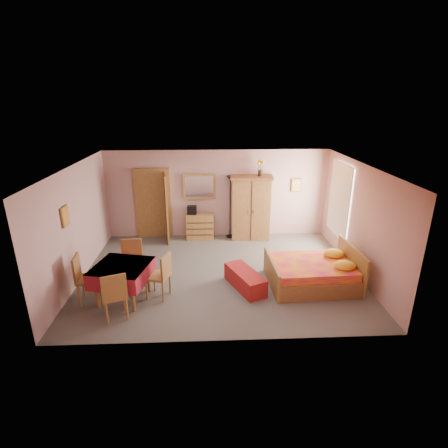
{
  "coord_description": "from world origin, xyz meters",
  "views": [
    {
      "loc": [
        -0.26,
        -7.53,
        4.0
      ],
      "look_at": [
        0.1,
        0.3,
        1.15
      ],
      "focal_mm": 28.0,
      "sensor_mm": 36.0,
      "label": 1
    }
  ],
  "objects_px": {
    "wall_mirror": "(199,186)",
    "chair_south": "(114,294)",
    "bed": "(312,266)",
    "floor_lamp": "(230,207)",
    "chair_west": "(89,278)",
    "chair_east": "(158,275)",
    "chair_north": "(132,263)",
    "stereo": "(192,210)",
    "sunflower_vase": "(260,168)",
    "bench": "(245,280)",
    "dining_table": "(123,282)",
    "chest_of_drawers": "(200,226)",
    "wardrobe": "(251,208)"
  },
  "relations": [
    {
      "from": "chair_south",
      "to": "chair_east",
      "type": "bearing_deg",
      "value": 23.25
    },
    {
      "from": "wall_mirror",
      "to": "chair_south",
      "type": "height_order",
      "value": "wall_mirror"
    },
    {
      "from": "wardrobe",
      "to": "sunflower_vase",
      "type": "xyz_separation_m",
      "value": [
        0.25,
        0.05,
        1.18
      ]
    },
    {
      "from": "floor_lamp",
      "to": "chair_west",
      "type": "relative_size",
      "value": 1.84
    },
    {
      "from": "chair_east",
      "to": "dining_table",
      "type": "bearing_deg",
      "value": 113.72
    },
    {
      "from": "chest_of_drawers",
      "to": "chair_north",
      "type": "xyz_separation_m",
      "value": [
        -1.48,
        -2.66,
        0.13
      ]
    },
    {
      "from": "chair_east",
      "to": "chair_south",
      "type": "bearing_deg",
      "value": 151.85
    },
    {
      "from": "sunflower_vase",
      "to": "bed",
      "type": "bearing_deg",
      "value": -74.41
    },
    {
      "from": "floor_lamp",
      "to": "chest_of_drawers",
      "type": "bearing_deg",
      "value": -175.3
    },
    {
      "from": "chest_of_drawers",
      "to": "chair_east",
      "type": "height_order",
      "value": "chair_east"
    },
    {
      "from": "floor_lamp",
      "to": "sunflower_vase",
      "type": "height_order",
      "value": "sunflower_vase"
    },
    {
      "from": "bench",
      "to": "dining_table",
      "type": "height_order",
      "value": "dining_table"
    },
    {
      "from": "bed",
      "to": "chair_east",
      "type": "distance_m",
      "value": 3.39
    },
    {
      "from": "stereo",
      "to": "chair_north",
      "type": "height_order",
      "value": "chair_north"
    },
    {
      "from": "chair_south",
      "to": "chair_north",
      "type": "distance_m",
      "value": 1.28
    },
    {
      "from": "sunflower_vase",
      "to": "dining_table",
      "type": "height_order",
      "value": "sunflower_vase"
    },
    {
      "from": "stereo",
      "to": "floor_lamp",
      "type": "relative_size",
      "value": 0.14
    },
    {
      "from": "floor_lamp",
      "to": "bed",
      "type": "height_order",
      "value": "floor_lamp"
    },
    {
      "from": "dining_table",
      "to": "sunflower_vase",
      "type": "bearing_deg",
      "value": 45.29
    },
    {
      "from": "dining_table",
      "to": "floor_lamp",
      "type": "bearing_deg",
      "value": 54.26
    },
    {
      "from": "chair_north",
      "to": "chair_east",
      "type": "distance_m",
      "value": 0.87
    },
    {
      "from": "chest_of_drawers",
      "to": "floor_lamp",
      "type": "xyz_separation_m",
      "value": [
        0.9,
        0.07,
        0.56
      ]
    },
    {
      "from": "chest_of_drawers",
      "to": "sunflower_vase",
      "type": "height_order",
      "value": "sunflower_vase"
    },
    {
      "from": "sunflower_vase",
      "to": "dining_table",
      "type": "relative_size",
      "value": 0.43
    },
    {
      "from": "chair_north",
      "to": "chair_east",
      "type": "height_order",
      "value": "chair_north"
    },
    {
      "from": "floor_lamp",
      "to": "bed",
      "type": "bearing_deg",
      "value": -60.6
    },
    {
      "from": "chest_of_drawers",
      "to": "wardrobe",
      "type": "distance_m",
      "value": 1.61
    },
    {
      "from": "wardrobe",
      "to": "chair_east",
      "type": "height_order",
      "value": "wardrobe"
    },
    {
      "from": "chair_north",
      "to": "sunflower_vase",
      "type": "bearing_deg",
      "value": -144.32
    },
    {
      "from": "bed",
      "to": "wardrobe",
      "type": "bearing_deg",
      "value": 108.12
    },
    {
      "from": "wall_mirror",
      "to": "bed",
      "type": "xyz_separation_m",
      "value": [
        2.55,
        -3.07,
        -1.11
      ]
    },
    {
      "from": "chest_of_drawers",
      "to": "dining_table",
      "type": "relative_size",
      "value": 0.75
    },
    {
      "from": "dining_table",
      "to": "chair_south",
      "type": "distance_m",
      "value": 0.64
    },
    {
      "from": "stereo",
      "to": "chair_north",
      "type": "bearing_deg",
      "value": -114.86
    },
    {
      "from": "floor_lamp",
      "to": "bed",
      "type": "relative_size",
      "value": 0.99
    },
    {
      "from": "chest_of_drawers",
      "to": "chair_north",
      "type": "relative_size",
      "value": 0.79
    },
    {
      "from": "sunflower_vase",
      "to": "bench",
      "type": "bearing_deg",
      "value": -103.36
    },
    {
      "from": "floor_lamp",
      "to": "chair_east",
      "type": "height_order",
      "value": "floor_lamp"
    },
    {
      "from": "chair_south",
      "to": "chair_north",
      "type": "height_order",
      "value": "chair_north"
    },
    {
      "from": "bench",
      "to": "wall_mirror",
      "type": "bearing_deg",
      "value": 108.26
    },
    {
      "from": "chair_south",
      "to": "dining_table",
      "type": "bearing_deg",
      "value": 67.57
    },
    {
      "from": "dining_table",
      "to": "chair_south",
      "type": "xyz_separation_m",
      "value": [
        -0.02,
        -0.63,
        0.1
      ]
    },
    {
      "from": "chest_of_drawers",
      "to": "wall_mirror",
      "type": "distance_m",
      "value": 1.19
    },
    {
      "from": "wall_mirror",
      "to": "bed",
      "type": "height_order",
      "value": "wall_mirror"
    },
    {
      "from": "sunflower_vase",
      "to": "bench",
      "type": "height_order",
      "value": "sunflower_vase"
    },
    {
      "from": "wall_mirror",
      "to": "wardrobe",
      "type": "xyz_separation_m",
      "value": [
        1.5,
        -0.24,
        -0.6
      ]
    },
    {
      "from": "stereo",
      "to": "floor_lamp",
      "type": "bearing_deg",
      "value": 1.62
    },
    {
      "from": "dining_table",
      "to": "chair_south",
      "type": "relative_size",
      "value": 1.08
    },
    {
      "from": "floor_lamp",
      "to": "chair_west",
      "type": "distance_m",
      "value": 4.62
    },
    {
      "from": "sunflower_vase",
      "to": "dining_table",
      "type": "bearing_deg",
      "value": -134.71
    }
  ]
}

